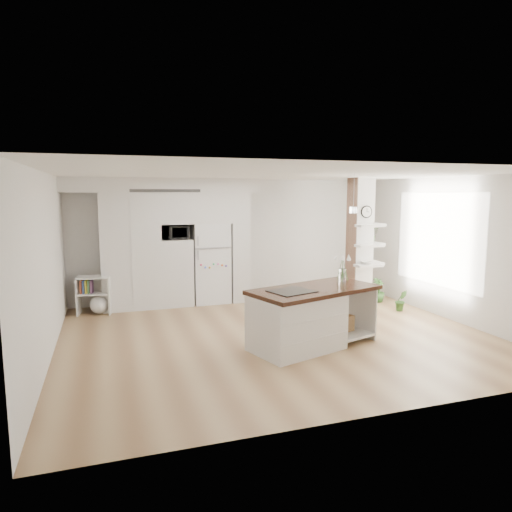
{
  "coord_description": "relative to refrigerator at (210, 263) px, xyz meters",
  "views": [
    {
      "loc": [
        -2.66,
        -7.01,
        2.39
      ],
      "look_at": [
        -0.06,
        0.9,
        1.24
      ],
      "focal_mm": 32.0,
      "sensor_mm": 36.0,
      "label": 1
    }
  ],
  "objects": [
    {
      "name": "floor",
      "position": [
        0.53,
        -2.68,
        -0.88
      ],
      "size": [
        7.0,
        6.0,
        0.01
      ],
      "primitive_type": "cube",
      "color": "tan",
      "rests_on": "ground"
    },
    {
      "name": "shelf_plant",
      "position": [
        3.15,
        -1.38,
        0.65
      ],
      "size": [
        0.27,
        0.23,
        0.3
      ],
      "primitive_type": "imported",
      "color": "#336327",
      "rests_on": "column"
    },
    {
      "name": "kitchen_island",
      "position": [
        0.69,
        -3.42,
        -0.39
      ],
      "size": [
        2.25,
        1.55,
        1.49
      ],
      "rotation": [
        0.0,
        0.0,
        0.3
      ],
      "color": "white",
      "rests_on": "floor"
    },
    {
      "name": "bookshelf",
      "position": [
        -2.39,
        -0.28,
        -0.55
      ],
      "size": [
        0.7,
        0.48,
        0.76
      ],
      "rotation": [
        0.0,
        0.0,
        -0.18
      ],
      "color": "white",
      "rests_on": "floor"
    },
    {
      "name": "pendant_light",
      "position": [
        2.23,
        -2.53,
        1.24
      ],
      "size": [
        0.12,
        0.12,
        0.1
      ],
      "primitive_type": "cylinder",
      "color": "white",
      "rests_on": "room"
    },
    {
      "name": "room",
      "position": [
        0.53,
        -2.68,
        0.98
      ],
      "size": [
        7.04,
        6.04,
        2.72
      ],
      "color": "white",
      "rests_on": "ground"
    },
    {
      "name": "cabinet_wall",
      "position": [
        -0.92,
        -0.01,
        0.63
      ],
      "size": [
        4.0,
        0.71,
        2.7
      ],
      "color": "white",
      "rests_on": "floor"
    },
    {
      "name": "floor_plant_a",
      "position": [
        3.52,
        -1.98,
        -0.66
      ],
      "size": [
        0.28,
        0.25,
        0.44
      ],
      "primitive_type": "imported",
      "rotation": [
        0.0,
        0.0,
        -0.27
      ],
      "color": "#336327",
      "rests_on": "floor"
    },
    {
      "name": "window",
      "position": [
        4.0,
        -2.38,
        0.62
      ],
      "size": [
        0.0,
        2.4,
        2.4
      ],
      "primitive_type": "plane",
      "rotation": [
        1.57,
        0.0,
        -1.57
      ],
      "color": "white",
      "rests_on": "room"
    },
    {
      "name": "microwave",
      "position": [
        -0.75,
        -0.06,
        0.69
      ],
      "size": [
        0.54,
        0.37,
        0.3
      ],
      "primitive_type": "imported",
      "color": "#2D2D2D",
      "rests_on": "cabinet_wall"
    },
    {
      "name": "refrigerator",
      "position": [
        0.0,
        0.0,
        0.0
      ],
      "size": [
        0.78,
        0.69,
        1.75
      ],
      "color": "white",
      "rests_on": "floor"
    },
    {
      "name": "column",
      "position": [
        2.9,
        -1.55,
        0.48
      ],
      "size": [
        0.69,
        0.9,
        2.7
      ],
      "color": "silver",
      "rests_on": "floor"
    },
    {
      "name": "decor_bowl",
      "position": [
        2.82,
        -1.78,
        0.13
      ],
      "size": [
        0.22,
        0.22,
        0.05
      ],
      "primitive_type": "imported",
      "color": "white",
      "rests_on": "column"
    },
    {
      "name": "floor_plant_b",
      "position": [
        3.52,
        -1.14,
        -0.61
      ],
      "size": [
        0.37,
        0.37,
        0.52
      ],
      "primitive_type": "imported",
      "rotation": [
        0.0,
        0.0,
        0.32
      ],
      "color": "#336327",
      "rests_on": "floor"
    }
  ]
}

